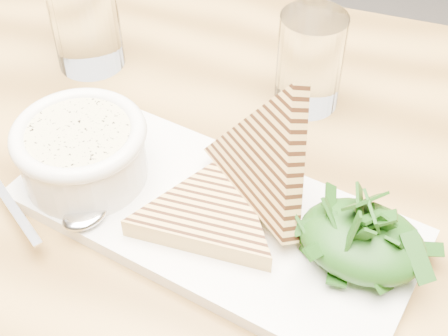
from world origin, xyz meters
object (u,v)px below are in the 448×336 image
at_px(table_top, 55,221).
at_px(platter, 214,216).
at_px(soup_bowl, 84,158).
at_px(glass_far, 310,61).
at_px(glass_near, 85,19).

distance_m(table_top, platter, 0.15).
xyz_separation_m(soup_bowl, glass_far, (0.13, 0.21, 0.02)).
bearing_deg(glass_far, glass_near, -169.43).
xyz_separation_m(platter, glass_near, (-0.24, 0.15, 0.05)).
xyz_separation_m(table_top, glass_far, (0.15, 0.25, 0.07)).
bearing_deg(table_top, glass_near, 115.85).
height_order(platter, soup_bowl, soup_bowl).
xyz_separation_m(platter, soup_bowl, (-0.12, -0.01, 0.03)).
height_order(platter, glass_far, glass_far).
bearing_deg(platter, table_top, -159.78).
relative_size(soup_bowl, glass_near, 0.97).
xyz_separation_m(table_top, glass_near, (-0.10, 0.20, 0.08)).
relative_size(platter, soup_bowl, 3.16).
bearing_deg(glass_near, platter, -32.19).
bearing_deg(table_top, platter, 20.22).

